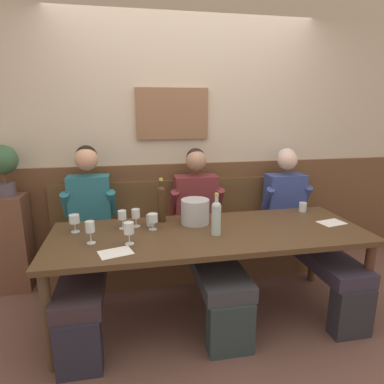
% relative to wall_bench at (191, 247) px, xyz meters
% --- Properties ---
extents(ground_plane, '(6.80, 6.80, 0.02)m').
position_rel_wall_bench_xyz_m(ground_plane, '(0.00, -0.83, -0.29)').
color(ground_plane, brown).
rests_on(ground_plane, ground).
extents(room_wall_back, '(6.80, 0.12, 2.80)m').
position_rel_wall_bench_xyz_m(room_wall_back, '(-0.00, 0.26, 1.12)').
color(room_wall_back, beige).
rests_on(room_wall_back, ground).
extents(wood_wainscot_panel, '(6.80, 0.03, 1.10)m').
position_rel_wall_bench_xyz_m(wood_wainscot_panel, '(0.00, 0.21, 0.27)').
color(wood_wainscot_panel, brown).
rests_on(wood_wainscot_panel, ground).
extents(wall_bench, '(2.69, 0.42, 0.94)m').
position_rel_wall_bench_xyz_m(wall_bench, '(0.00, 0.00, 0.00)').
color(wall_bench, brown).
rests_on(wall_bench, ground).
extents(dining_table, '(2.39, 0.87, 0.73)m').
position_rel_wall_bench_xyz_m(dining_table, '(0.00, -0.74, 0.38)').
color(dining_table, '#4D341F').
rests_on(dining_table, ground).
extents(person_center_right_seat, '(0.47, 1.34, 1.32)m').
position_rel_wall_bench_xyz_m(person_center_right_seat, '(-0.95, -0.39, 0.35)').
color(person_center_right_seat, '#252432').
rests_on(person_center_right_seat, ground).
extents(person_right_seat, '(0.52, 1.33, 1.28)m').
position_rel_wall_bench_xyz_m(person_right_seat, '(0.04, -0.40, 0.33)').
color(person_right_seat, '#2A3739').
rests_on(person_right_seat, ground).
extents(person_center_left_seat, '(0.48, 1.33, 1.26)m').
position_rel_wall_bench_xyz_m(person_center_left_seat, '(0.97, -0.40, 0.32)').
color(person_center_left_seat, '#29272F').
rests_on(person_center_left_seat, ground).
extents(ice_bucket, '(0.23, 0.23, 0.20)m').
position_rel_wall_bench_xyz_m(ice_bucket, '(-0.07, -0.53, 0.55)').
color(ice_bucket, '#B4B2B6').
rests_on(ice_bucket, dining_table).
extents(wine_bottle_amber_mid, '(0.07, 0.07, 0.32)m').
position_rel_wall_bench_xyz_m(wine_bottle_amber_mid, '(0.03, -0.81, 0.59)').
color(wine_bottle_amber_mid, '#B1C3C0').
rests_on(wine_bottle_amber_mid, dining_table).
extents(wine_bottle_green_tall, '(0.07, 0.07, 0.36)m').
position_rel_wall_bench_xyz_m(wine_bottle_green_tall, '(-0.33, -0.43, 0.61)').
color(wine_bottle_green_tall, '#3D2715').
rests_on(wine_bottle_green_tall, dining_table).
extents(wine_glass_center_rear, '(0.07, 0.07, 0.16)m').
position_rel_wall_bench_xyz_m(wine_glass_center_rear, '(-0.61, -0.87, 0.55)').
color(wine_glass_center_rear, silver).
rests_on(wine_glass_center_rear, dining_table).
extents(wine_glass_left_end, '(0.07, 0.07, 0.14)m').
position_rel_wall_bench_xyz_m(wine_glass_left_end, '(-0.55, -0.52, 0.55)').
color(wine_glass_left_end, silver).
rests_on(wine_glass_left_end, dining_table).
extents(wine_glass_mid_right, '(0.08, 0.08, 0.13)m').
position_rel_wall_bench_xyz_m(wine_glass_mid_right, '(-0.42, -0.62, 0.53)').
color(wine_glass_mid_right, silver).
rests_on(wine_glass_mid_right, dining_table).
extents(wine_glass_by_bottle, '(0.07, 0.07, 0.15)m').
position_rel_wall_bench_xyz_m(wine_glass_by_bottle, '(-0.65, -0.55, 0.55)').
color(wine_glass_by_bottle, silver).
rests_on(wine_glass_by_bottle, dining_table).
extents(wine_glass_near_bucket, '(0.08, 0.08, 0.14)m').
position_rel_wall_bench_xyz_m(wine_glass_near_bucket, '(-1.01, -0.55, 0.54)').
color(wine_glass_near_bucket, silver).
rests_on(wine_glass_near_bucket, dining_table).
extents(wine_glass_right_end, '(0.06, 0.06, 0.16)m').
position_rel_wall_bench_xyz_m(wine_glass_right_end, '(-0.87, -0.80, 0.56)').
color(wine_glass_right_end, silver).
rests_on(wine_glass_right_end, dining_table).
extents(water_tumbler_center, '(0.06, 0.06, 0.09)m').
position_rel_wall_bench_xyz_m(water_tumbler_center, '(-0.43, -0.52, 0.49)').
color(water_tumbler_center, silver).
rests_on(water_tumbler_center, dining_table).
extents(water_tumbler_right, '(0.07, 0.07, 0.08)m').
position_rel_wall_bench_xyz_m(water_tumbler_right, '(0.95, -0.41, 0.49)').
color(water_tumbler_right, silver).
rests_on(water_tumbler_right, dining_table).
extents(tasting_sheet_left_guest, '(0.24, 0.19, 0.00)m').
position_rel_wall_bench_xyz_m(tasting_sheet_left_guest, '(1.03, -0.74, 0.45)').
color(tasting_sheet_left_guest, white).
rests_on(tasting_sheet_left_guest, dining_table).
extents(tasting_sheet_right_guest, '(0.24, 0.20, 0.00)m').
position_rel_wall_bench_xyz_m(tasting_sheet_right_guest, '(-0.70, -1.00, 0.45)').
color(tasting_sheet_right_guest, white).
rests_on(tasting_sheet_right_guest, dining_table).
extents(corner_pedestal, '(0.28, 0.28, 0.89)m').
position_rel_wall_bench_xyz_m(corner_pedestal, '(-1.65, 0.03, 0.16)').
color(corner_pedestal, brown).
rests_on(corner_pedestal, ground).
extents(potted_plant, '(0.25, 0.25, 0.45)m').
position_rel_wall_bench_xyz_m(potted_plant, '(-1.65, 0.03, 0.89)').
color(potted_plant, '#52444F').
rests_on(potted_plant, corner_pedestal).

